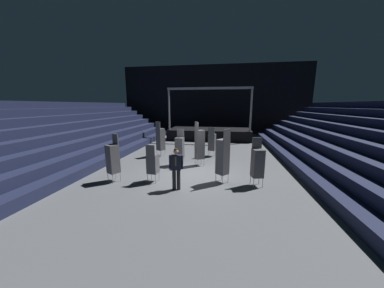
{
  "coord_description": "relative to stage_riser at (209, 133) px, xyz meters",
  "views": [
    {
      "loc": [
        1.47,
        -9.28,
        3.37
      ],
      "look_at": [
        -0.15,
        0.53,
        1.4
      ],
      "focal_mm": 18.45,
      "sensor_mm": 36.0,
      "label": 1
    }
  ],
  "objects": [
    {
      "name": "stage_riser",
      "position": [
        0.0,
        0.0,
        0.0
      ],
      "size": [
        7.96,
        3.55,
        4.94
      ],
      "color": "black",
      "rests_on": "ground_plane"
    },
    {
      "name": "arena_end_wall",
      "position": [
        -0.0,
        4.55,
        3.43
      ],
      "size": [
        22.0,
        0.3,
        8.0
      ],
      "primitive_type": "cube",
      "color": "black",
      "rests_on": "ground_plane"
    },
    {
      "name": "bleacher_bank_left",
      "position": [
        -8.0,
        -9.45,
        1.23
      ],
      "size": [
        6.0,
        24.0,
        3.6
      ],
      "rotation": [
        0.0,
        0.0,
        1.57
      ],
      "color": "#191E38",
      "rests_on": "ground_plane"
    },
    {
      "name": "chair_stack_rear_centre",
      "position": [
        2.87,
        -11.51,
        0.45
      ],
      "size": [
        0.53,
        0.53,
        2.05
      ],
      "rotation": [
        0.0,
        0.0,
        3.37
      ],
      "color": "#B2B5BA",
      "rests_on": "ground_plane"
    },
    {
      "name": "chair_stack_mid_centre",
      "position": [
        -3.34,
        -12.01,
        0.5
      ],
      "size": [
        0.59,
        0.59,
        2.14
      ],
      "rotation": [
        0.0,
        0.0,
        2.65
      ],
      "color": "#B2B5BA",
      "rests_on": "ground_plane"
    },
    {
      "name": "ground_plane",
      "position": [
        -0.0,
        -10.45,
        -0.62
      ],
      "size": [
        22.0,
        30.0,
        0.1
      ],
      "primitive_type": "cube",
      "color": "#515459"
    },
    {
      "name": "chair_stack_mid_right",
      "position": [
        -0.98,
        -9.14,
        0.45
      ],
      "size": [
        0.47,
        0.47,
        2.05
      ],
      "rotation": [
        0.0,
        0.0,
        3.07
      ],
      "color": "#B2B5BA",
      "rests_on": "ground_plane"
    },
    {
      "name": "man_with_tie",
      "position": [
        -0.38,
        -12.42,
        0.4
      ],
      "size": [
        0.57,
        0.27,
        1.72
      ],
      "rotation": [
        0.0,
        0.0,
        3.24
      ],
      "color": "black",
      "rests_on": "ground_plane"
    },
    {
      "name": "chair_stack_rear_left",
      "position": [
        -2.71,
        -7.31,
        0.58
      ],
      "size": [
        0.6,
        0.6,
        2.31
      ],
      "rotation": [
        0.0,
        0.0,
        5.75
      ],
      "color": "#B2B5BA",
      "rests_on": "ground_plane"
    },
    {
      "name": "chair_stack_front_left",
      "position": [
        0.13,
        -9.04,
        0.66
      ],
      "size": [
        0.61,
        0.61,
        2.48
      ],
      "rotation": [
        0.0,
        0.0,
        5.26
      ],
      "color": "#B2B5BA",
      "rests_on": "ground_plane"
    },
    {
      "name": "chair_stack_mid_left",
      "position": [
        1.44,
        -11.37,
        0.62
      ],
      "size": [
        0.62,
        0.62,
        2.39
      ],
      "rotation": [
        0.0,
        0.0,
        0.88
      ],
      "color": "#B2B5BA",
      "rests_on": "ground_plane"
    },
    {
      "name": "chair_stack_rear_right",
      "position": [
        -1.6,
        -11.77,
        0.29
      ],
      "size": [
        0.48,
        0.48,
        1.71
      ],
      "rotation": [
        0.0,
        0.0,
        6.19
      ],
      "color": "#B2B5BA",
      "rests_on": "ground_plane"
    },
    {
      "name": "bleacher_bank_right",
      "position": [
        8.0,
        -9.45,
        1.23
      ],
      "size": [
        6.0,
        24.0,
        3.6
      ],
      "rotation": [
        0.0,
        0.0,
        -1.57
      ],
      "color": "#191E38",
      "rests_on": "ground_plane"
    },
    {
      "name": "chair_stack_front_right",
      "position": [
        0.69,
        -6.85,
        0.41
      ],
      "size": [
        0.52,
        0.52,
        1.96
      ],
      "rotation": [
        0.0,
        0.0,
        6.08
      ],
      "color": "#B2B5BA",
      "rests_on": "ground_plane"
    }
  ]
}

